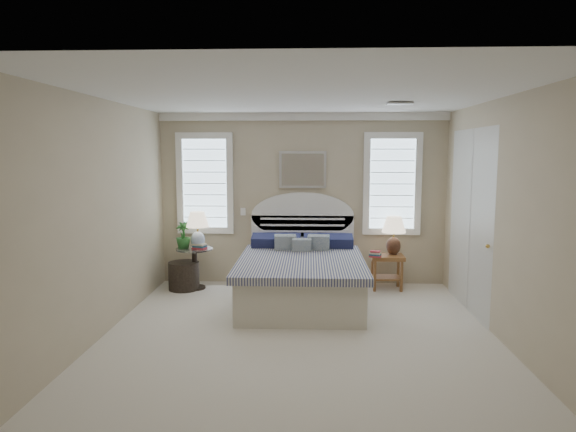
# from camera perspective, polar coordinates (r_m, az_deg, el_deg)

# --- Properties ---
(floor) EXTENTS (4.50, 5.00, 0.01)m
(floor) POSITION_cam_1_polar(r_m,az_deg,el_deg) (5.99, 1.24, -13.37)
(floor) COLOR beige
(floor) RESTS_ON ground
(ceiling) EXTENTS (4.50, 5.00, 0.01)m
(ceiling) POSITION_cam_1_polar(r_m,az_deg,el_deg) (5.64, 1.31, 13.27)
(ceiling) COLOR white
(ceiling) RESTS_ON wall_back
(wall_back) EXTENTS (4.50, 0.02, 2.70)m
(wall_back) POSITION_cam_1_polar(r_m,az_deg,el_deg) (8.14, 1.63, 1.87)
(wall_back) COLOR tan
(wall_back) RESTS_ON floor
(wall_left) EXTENTS (0.02, 5.00, 2.70)m
(wall_left) POSITION_cam_1_polar(r_m,az_deg,el_deg) (6.13, -20.26, -0.31)
(wall_left) COLOR tan
(wall_left) RESTS_ON floor
(wall_right) EXTENTS (0.02, 5.00, 2.70)m
(wall_right) POSITION_cam_1_polar(r_m,az_deg,el_deg) (6.05, 23.12, -0.54)
(wall_right) COLOR tan
(wall_right) RESTS_ON floor
(crown_molding) EXTENTS (4.50, 0.08, 0.12)m
(crown_molding) POSITION_cam_1_polar(r_m,az_deg,el_deg) (8.08, 1.66, 10.99)
(crown_molding) COLOR white
(crown_molding) RESTS_ON wall_back
(hvac_vent) EXTENTS (0.30, 0.20, 0.02)m
(hvac_vent) POSITION_cam_1_polar(r_m,az_deg,el_deg) (6.52, 12.30, 12.10)
(hvac_vent) COLOR #B2B2B2
(hvac_vent) RESTS_ON ceiling
(switch_plate) EXTENTS (0.08, 0.01, 0.12)m
(switch_plate) POSITION_cam_1_polar(r_m,az_deg,el_deg) (8.21, -5.02, 0.49)
(switch_plate) COLOR white
(switch_plate) RESTS_ON wall_back
(window_left) EXTENTS (0.90, 0.06, 1.60)m
(window_left) POSITION_cam_1_polar(r_m,az_deg,el_deg) (8.27, -9.19, 3.60)
(window_left) COLOR silver
(window_left) RESTS_ON wall_back
(window_right) EXTENTS (0.90, 0.06, 1.60)m
(window_right) POSITION_cam_1_polar(r_m,az_deg,el_deg) (8.20, 11.48, 3.52)
(window_right) COLOR silver
(window_right) RESTS_ON wall_back
(painting) EXTENTS (0.74, 0.04, 0.58)m
(painting) POSITION_cam_1_polar(r_m,az_deg,el_deg) (8.07, 1.64, 5.17)
(painting) COLOR silver
(painting) RESTS_ON wall_back
(closet_door) EXTENTS (0.02, 1.80, 2.40)m
(closet_door) POSITION_cam_1_polar(r_m,az_deg,el_deg) (7.18, 19.56, -0.45)
(closet_door) COLOR silver
(closet_door) RESTS_ON floor
(bed) EXTENTS (1.72, 2.28, 1.47)m
(bed) POSITION_cam_1_polar(r_m,az_deg,el_deg) (7.27, 1.49, -6.49)
(bed) COLOR silver
(bed) RESTS_ON floor
(side_table_left) EXTENTS (0.56, 0.56, 0.63)m
(side_table_left) POSITION_cam_1_polar(r_m,az_deg,el_deg) (8.04, -10.33, -5.27)
(side_table_left) COLOR black
(side_table_left) RESTS_ON floor
(nightstand_right) EXTENTS (0.50, 0.40, 0.53)m
(nightstand_right) POSITION_cam_1_polar(r_m,az_deg,el_deg) (8.03, 10.93, -5.30)
(nightstand_right) COLOR brown
(nightstand_right) RESTS_ON floor
(floor_pot) EXTENTS (0.47, 0.47, 0.43)m
(floor_pot) POSITION_cam_1_polar(r_m,az_deg,el_deg) (8.06, -11.49, -6.52)
(floor_pot) COLOR black
(floor_pot) RESTS_ON floor
(lamp_left) EXTENTS (0.43, 0.43, 0.57)m
(lamp_left) POSITION_cam_1_polar(r_m,az_deg,el_deg) (7.95, -10.01, -1.08)
(lamp_left) COLOR white
(lamp_left) RESTS_ON side_table_left
(lamp_right) EXTENTS (0.39, 0.39, 0.59)m
(lamp_right) POSITION_cam_1_polar(r_m,az_deg,el_deg) (8.02, 11.67, -1.66)
(lamp_right) COLOR black
(lamp_right) RESTS_ON nightstand_right
(potted_plant) EXTENTS (0.24, 0.24, 0.41)m
(potted_plant) POSITION_cam_1_polar(r_m,az_deg,el_deg) (7.99, -11.55, -2.12)
(potted_plant) COLOR #3E7B31
(potted_plant) RESTS_ON side_table_left
(books_left) EXTENTS (0.24, 0.20, 0.08)m
(books_left) POSITION_cam_1_polar(r_m,az_deg,el_deg) (7.93, -9.81, -3.35)
(books_left) COLOR #A82A34
(books_left) RESTS_ON side_table_left
(books_right) EXTENTS (0.20, 0.17, 0.10)m
(books_right) POSITION_cam_1_polar(r_m,az_deg,el_deg) (7.82, 9.67, -4.20)
(books_right) COLOR #A82A34
(books_right) RESTS_ON nightstand_right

